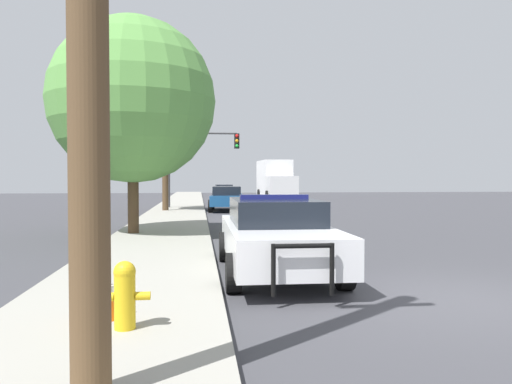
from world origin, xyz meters
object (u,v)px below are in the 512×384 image
(car_background_midblock, at_px, (227,198))
(box_truck, at_px, (275,179))
(tree_sidewalk_mid, at_px, (165,119))
(fire_hydrant, at_px, (125,293))
(police_car, at_px, (275,234))
(car_background_distant, at_px, (224,191))
(traffic_cone, at_px, (105,292))
(tree_sidewalk_near, at_px, (133,100))
(traffic_light, at_px, (199,152))

(car_background_midblock, xyz_separation_m, box_truck, (4.83, 13.28, 1.00))
(car_background_midblock, height_order, box_truck, box_truck)
(tree_sidewalk_mid, bearing_deg, fire_hydrant, -87.55)
(police_car, relative_size, car_background_midblock, 1.12)
(car_background_distant, height_order, traffic_cone, car_background_distant)
(tree_sidewalk_mid, bearing_deg, tree_sidewalk_near, -91.51)
(fire_hydrant, xyz_separation_m, traffic_light, (0.92, 24.01, 2.85))
(box_truck, distance_m, tree_sidewalk_near, 26.84)
(car_background_midblock, distance_m, tree_sidewalk_mid, 5.55)
(traffic_cone, bearing_deg, traffic_light, 87.03)
(fire_hydrant, relative_size, traffic_cone, 1.18)
(box_truck, bearing_deg, traffic_light, 59.37)
(tree_sidewalk_near, bearing_deg, police_car, -61.11)
(car_background_distant, relative_size, tree_sidewalk_mid, 0.59)
(police_car, bearing_deg, fire_hydrant, 58.71)
(police_car, xyz_separation_m, box_truck, (4.94, 31.77, 0.98))
(traffic_light, xyz_separation_m, tree_sidewalk_near, (-2.12, -13.75, 0.91))
(car_background_distant, bearing_deg, traffic_cone, -96.23)
(traffic_light, distance_m, box_truck, 13.32)
(tree_sidewalk_mid, relative_size, traffic_cone, 10.08)
(fire_hydrant, xyz_separation_m, traffic_cone, (-0.30, 0.46, -0.08))
(traffic_light, bearing_deg, car_background_distant, 81.68)
(traffic_light, height_order, car_background_midblock, traffic_light)
(car_background_distant, distance_m, car_background_midblock, 16.83)
(traffic_cone, bearing_deg, box_truck, 77.80)
(car_background_distant, bearing_deg, tree_sidewalk_mid, -103.91)
(police_car, xyz_separation_m, car_background_midblock, (0.10, 18.49, -0.03))
(box_truck, bearing_deg, tree_sidewalk_mid, 58.36)
(police_car, xyz_separation_m, car_background_distant, (0.77, 35.31, -0.08))
(tree_sidewalk_near, bearing_deg, fire_hydrant, -83.32)
(police_car, relative_size, traffic_light, 1.14)
(car_background_midblock, bearing_deg, tree_sidewalk_near, -103.05)
(police_car, bearing_deg, box_truck, -98.41)
(fire_hydrant, xyz_separation_m, tree_sidewalk_mid, (-0.91, 21.29, 4.49))
(tree_sidewalk_near, bearing_deg, car_background_midblock, 73.10)
(car_background_distant, xyz_separation_m, car_background_midblock, (-0.67, -16.82, 0.06))
(fire_hydrant, distance_m, box_truck, 36.34)
(traffic_light, height_order, tree_sidewalk_near, tree_sidewalk_near)
(fire_hydrant, bearing_deg, car_background_distant, 85.43)
(car_background_distant, distance_m, traffic_cone, 38.81)
(box_truck, relative_size, tree_sidewalk_near, 1.04)
(fire_hydrant, distance_m, car_background_distant, 39.25)
(police_car, height_order, tree_sidewalk_near, tree_sidewalk_near)
(fire_hydrant, bearing_deg, tree_sidewalk_near, 96.68)
(box_truck, relative_size, tree_sidewalk_mid, 1.05)
(traffic_light, distance_m, tree_sidewalk_mid, 3.66)
(police_car, height_order, car_background_distant, police_car)
(police_car, xyz_separation_m, tree_sidewalk_near, (-3.56, 6.44, 3.54))
(tree_sidewalk_mid, distance_m, tree_sidewalk_near, 11.06)
(traffic_light, xyz_separation_m, car_background_midblock, (1.54, -1.70, -2.66))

